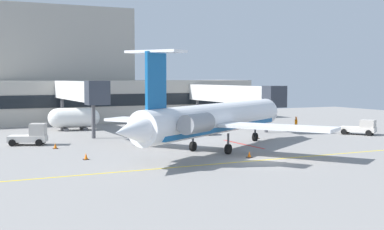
# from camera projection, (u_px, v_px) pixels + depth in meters

# --- Properties ---
(ground) EXTENTS (120.00, 120.00, 0.11)m
(ground) POSITION_uv_depth(u_px,v_px,m) (264.00, 162.00, 43.48)
(ground) COLOR gray
(terminal_building) EXTENTS (57.62, 11.98, 17.83)m
(terminal_building) POSITION_uv_depth(u_px,v_px,m) (70.00, 82.00, 82.21)
(terminal_building) COLOR #ADA89E
(terminal_building) RESTS_ON ground
(jet_bridge_west) EXTENTS (2.40, 20.33, 6.54)m
(jet_bridge_west) POSITION_uv_depth(u_px,v_px,m) (78.00, 91.00, 65.61)
(jet_bridge_west) COLOR silver
(jet_bridge_west) RESTS_ON ground
(jet_bridge_east) EXTENTS (2.40, 23.54, 5.88)m
(jet_bridge_east) POSITION_uv_depth(u_px,v_px,m) (233.00, 94.00, 73.52)
(jet_bridge_east) COLOR silver
(jet_bridge_east) RESTS_ON ground
(regional_jet) EXTENTS (25.94, 20.92, 9.00)m
(regional_jet) POSITION_uv_depth(u_px,v_px,m) (214.00, 119.00, 49.00)
(regional_jet) COLOR white
(regional_jet) RESTS_ON ground
(baggage_tug) EXTENTS (4.17, 3.17, 2.21)m
(baggage_tug) POSITION_uv_depth(u_px,v_px,m) (32.00, 135.00, 53.93)
(baggage_tug) COLOR silver
(baggage_tug) RESTS_ON ground
(pushback_tractor) EXTENTS (4.19, 3.56, 2.18)m
(pushback_tractor) POSITION_uv_depth(u_px,v_px,m) (194.00, 126.00, 63.68)
(pushback_tractor) COLOR #19389E
(pushback_tractor) RESTS_ON ground
(belt_loader) EXTENTS (3.79, 4.43, 1.82)m
(belt_loader) POSITION_uv_depth(u_px,v_px,m) (361.00, 128.00, 63.59)
(belt_loader) COLOR silver
(belt_loader) RESTS_ON ground
(fuel_tank) EXTENTS (6.59, 3.24, 2.92)m
(fuel_tank) POSITION_uv_depth(u_px,v_px,m) (74.00, 118.00, 68.83)
(fuel_tank) COLOR white
(fuel_tank) RESTS_ON ground
(marshaller) EXTENTS (0.34, 0.82, 1.92)m
(marshaller) POSITION_uv_depth(u_px,v_px,m) (296.00, 124.00, 67.44)
(marshaller) COLOR #191E33
(marshaller) RESTS_ON ground
(safety_cone_alpha) EXTENTS (0.47, 0.47, 0.55)m
(safety_cone_alpha) POSITION_uv_depth(u_px,v_px,m) (86.00, 157.00, 44.53)
(safety_cone_alpha) COLOR orange
(safety_cone_alpha) RESTS_ON ground
(safety_cone_bravo) EXTENTS (0.47, 0.47, 0.55)m
(safety_cone_bravo) POSITION_uv_depth(u_px,v_px,m) (55.00, 146.00, 51.31)
(safety_cone_bravo) COLOR orange
(safety_cone_bravo) RESTS_ON ground
(safety_cone_charlie) EXTENTS (0.47, 0.47, 0.55)m
(safety_cone_charlie) POSITION_uv_depth(u_px,v_px,m) (249.00, 155.00, 45.70)
(safety_cone_charlie) COLOR orange
(safety_cone_charlie) RESTS_ON ground
(safety_cone_delta) EXTENTS (0.47, 0.47, 0.55)m
(safety_cone_delta) POSITION_uv_depth(u_px,v_px,m) (257.00, 136.00, 59.63)
(safety_cone_delta) COLOR orange
(safety_cone_delta) RESTS_ON ground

